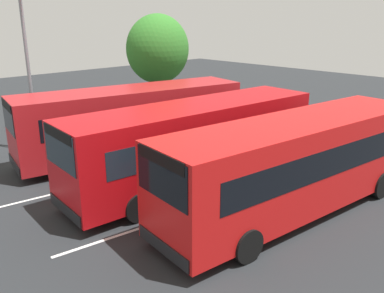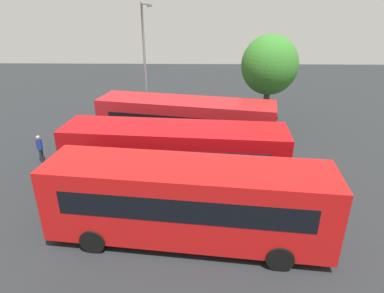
{
  "view_description": "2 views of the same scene",
  "coord_description": "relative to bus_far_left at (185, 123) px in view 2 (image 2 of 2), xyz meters",
  "views": [
    {
      "loc": [
        10.74,
        10.73,
        6.25
      ],
      "look_at": [
        0.25,
        -0.17,
        1.4
      ],
      "focal_mm": 38.44,
      "sensor_mm": 36.0,
      "label": 1
    },
    {
      "loc": [
        -0.68,
        14.45,
        8.5
      ],
      "look_at": [
        -0.35,
        -1.4,
        1.45
      ],
      "focal_mm": 31.02,
      "sensor_mm": 36.0,
      "label": 2
    }
  ],
  "objects": [
    {
      "name": "pedestrian",
      "position": [
        8.13,
        1.86,
        -0.79
      ],
      "size": [
        0.35,
        0.35,
        1.6
      ],
      "rotation": [
        0.0,
        0.0,
        3.05
      ],
      "color": "#232833",
      "rests_on": "ground"
    },
    {
      "name": "lane_stripe_inner_left",
      "position": [
        -0.11,
        6.31,
        -1.72
      ],
      "size": [
        13.61,
        1.97,
        0.01
      ],
      "primitive_type": "cube",
      "rotation": [
        0.0,
        0.0,
        -0.14
      ],
      "color": "silver",
      "rests_on": "ground"
    },
    {
      "name": "lane_stripe_outer_left",
      "position": [
        -0.11,
        2.17,
        -1.72
      ],
      "size": [
        13.61,
        1.97,
        0.01
      ],
      "primitive_type": "cube",
      "rotation": [
        0.0,
        0.0,
        -0.14
      ],
      "color": "silver",
      "rests_on": "ground"
    },
    {
      "name": "ground_plane",
      "position": [
        -0.11,
        4.24,
        -1.73
      ],
      "size": [
        67.91,
        67.91,
        0.0
      ],
      "primitive_type": "plane",
      "color": "#232628"
    },
    {
      "name": "bus_center_right",
      "position": [
        -0.39,
        8.36,
        0.0
      ],
      "size": [
        10.62,
        3.6,
        3.14
      ],
      "rotation": [
        0.0,
        0.0,
        -0.11
      ],
      "color": "red",
      "rests_on": "ground"
    },
    {
      "name": "street_lamp",
      "position": [
        2.77,
        -3.69,
        3.08
      ],
      "size": [
        1.07,
        2.58,
        8.36
      ],
      "rotation": [
        0.0,
        0.0,
        1.92
      ],
      "color": "gray",
      "rests_on": "ground"
    },
    {
      "name": "depot_tree",
      "position": [
        -5.78,
        -5.12,
        2.51
      ],
      "size": [
        4.0,
        3.6,
        6.36
      ],
      "color": "#4C3823",
      "rests_on": "ground"
    },
    {
      "name": "bus_center_left",
      "position": [
        0.36,
        4.45,
        0.0
      ],
      "size": [
        10.58,
        3.29,
        3.14
      ],
      "rotation": [
        0.0,
        0.0,
        -0.08
      ],
      "color": "#B70C11",
      "rests_on": "ground"
    },
    {
      "name": "bus_far_left",
      "position": [
        0.0,
        0.0,
        0.0
      ],
      "size": [
        10.68,
        4.47,
        3.14
      ],
      "rotation": [
        0.0,
        0.0,
        -0.2
      ],
      "color": "#AD191E",
      "rests_on": "ground"
    }
  ]
}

